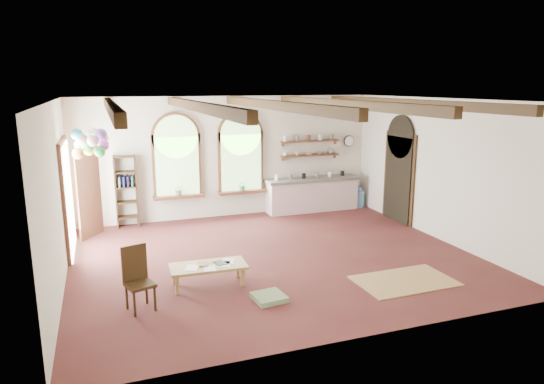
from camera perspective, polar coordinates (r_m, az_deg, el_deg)
name	(u,v)px	position (r m, az deg, el deg)	size (l,w,h in m)	color
floor	(274,257)	(10.12, 0.22, -7.62)	(8.00, 8.00, 0.00)	#532422
ceiling_beams	(274,105)	(9.51, 0.24, 10.19)	(6.20, 6.80, 0.18)	#3B2813
window_left	(177,159)	(12.64, -11.13, 3.84)	(1.30, 0.28, 2.20)	brown
window_right	(241,156)	(12.99, -3.68, 4.29)	(1.30, 0.28, 2.20)	brown
left_doorway	(68,199)	(11.01, -22.91, -0.74)	(0.10, 1.90, 2.50)	brown
right_doorway	(398,179)	(12.89, 14.62, 1.44)	(0.10, 1.30, 2.40)	black
kitchen_counter	(312,194)	(13.68, 4.73, -0.24)	(2.68, 0.62, 0.94)	beige
wall_shelf_lower	(310,155)	(13.64, 4.50, 4.32)	(1.70, 0.24, 0.04)	brown
wall_shelf_upper	(310,141)	(13.59, 4.53, 5.99)	(1.70, 0.24, 0.04)	brown
wall_clock	(349,141)	(14.21, 9.04, 5.96)	(0.32, 0.32, 0.04)	black
bookshelf	(126,191)	(12.54, -16.79, 0.07)	(0.53, 0.32, 1.80)	#3B2813
coffee_table	(208,267)	(8.71, -7.52, -8.79)	(1.36, 0.67, 0.38)	#A98A4D
side_chair	(140,292)	(8.06, -15.28, -11.27)	(0.51, 0.51, 1.03)	#3B2813
floor_mat	(404,281)	(9.25, 15.32, -10.04)	(1.76, 1.09, 0.02)	tan
floor_cushion	(269,297)	(8.21, -0.36, -12.29)	(0.50, 0.50, 0.09)	#6C885D
water_jug_a	(359,198)	(14.29, 10.17, -0.71)	(0.32, 0.32, 0.62)	#5386B2
water_jug_b	(356,199)	(14.35, 9.81, -0.80)	(0.27, 0.27, 0.52)	#5386B2
balloon_cluster	(91,143)	(10.40, -20.55, 5.46)	(0.72, 0.72, 1.14)	white
table_book	(198,265)	(8.71, -8.64, -8.44)	(0.16, 0.23, 0.02)	olive
tablet	(220,263)	(8.75, -6.12, -8.30)	(0.17, 0.25, 0.01)	black
potted_plant_left	(179,190)	(12.67, -10.90, 0.28)	(0.27, 0.23, 0.30)	#598C4C
potted_plant_right	(242,185)	(13.03, -3.50, 0.82)	(0.27, 0.23, 0.30)	#598C4C
shelf_cup_a	(285,154)	(13.35, 1.55, 4.47)	(0.12, 0.10, 0.10)	white
shelf_cup_b	(297,154)	(13.47, 2.95, 4.53)	(0.10, 0.10, 0.09)	beige
shelf_bowl_a	(308,154)	(13.61, 4.31, 4.50)	(0.22, 0.22, 0.05)	beige
shelf_bowl_b	(320,153)	(13.76, 5.65, 4.58)	(0.20, 0.20, 0.06)	#8C664C
shelf_vase	(331,150)	(13.90, 6.96, 4.90)	(0.18, 0.18, 0.19)	slate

